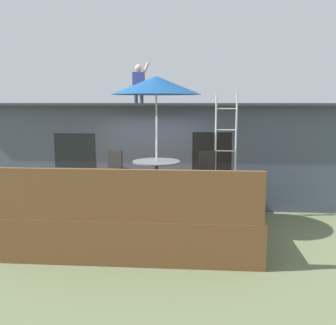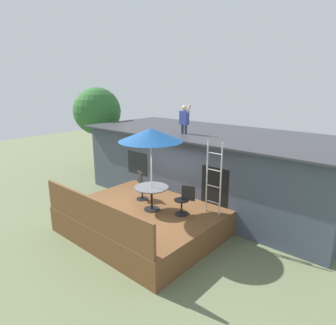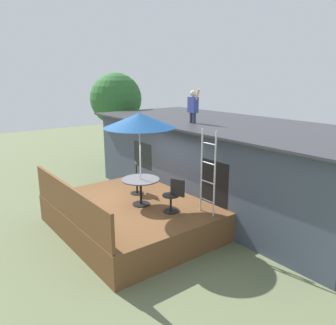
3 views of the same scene
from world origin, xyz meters
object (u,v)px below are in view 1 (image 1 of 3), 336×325
Objects in this scene: patio_table at (157,168)px; patio_chair_left at (120,170)px; patio_umbrella at (156,85)px; person_figure at (139,81)px; step_ladder at (226,140)px; patio_chair_right at (202,172)px.

patio_chair_left reaches higher than patio_table.
patio_chair_left is (-0.90, 0.44, -1.89)m from patio_umbrella.
person_figure is (-0.75, 2.55, 2.00)m from patio_table.
patio_table is 1.93m from step_ladder.
step_ladder is 2.39× the size of patio_chair_left.
patio_umbrella is (-0.00, 0.00, 1.76)m from patio_table.
patio_chair_left is at bearing 154.05° from patio_table.
patio_chair_left is (-2.45, -0.60, -0.64)m from step_ladder.
step_ladder reaches higher than patio_table.
person_figure is at bearing 111.89° from patio_chair_left.
patio_chair_right is (0.98, 0.37, -0.13)m from patio_table.
patio_umbrella is at bearing -146.19° from step_ladder.
person_figure is at bearing 146.61° from step_ladder.
person_figure is (-0.75, 2.55, 0.24)m from patio_umbrella.
patio_umbrella is 2.76× the size of patio_chair_left.
step_ladder is at bearing 39.68° from patio_chair_left.
patio_chair_right is at bearing -130.54° from step_ladder.
person_figure reaches higher than patio_table.
person_figure reaches higher than patio_umbrella.
patio_chair_right is at bearing 23.79° from patio_chair_left.
patio_umbrella is 2.24m from step_ladder.
step_ladder is at bearing -33.39° from person_figure.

